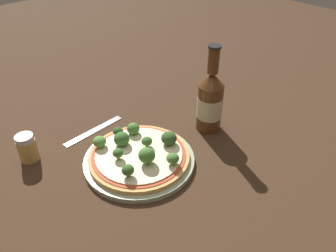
{
  "coord_description": "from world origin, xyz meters",
  "views": [
    {
      "loc": [
        0.44,
        -0.34,
        0.5
      ],
      "look_at": [
        0.01,
        0.08,
        0.06
      ],
      "focal_mm": 35.0,
      "sensor_mm": 36.0,
      "label": 1
    }
  ],
  "objects_px": {
    "fork": "(94,131)",
    "pizza": "(137,155)",
    "pepper_shaker": "(27,148)",
    "beer_bottle": "(210,101)"
  },
  "relations": [
    {
      "from": "fork",
      "to": "pepper_shaker",
      "type": "bearing_deg",
      "value": 173.9
    },
    {
      "from": "beer_bottle",
      "to": "pizza",
      "type": "bearing_deg",
      "value": -96.55
    },
    {
      "from": "pizza",
      "to": "pepper_shaker",
      "type": "bearing_deg",
      "value": -135.85
    },
    {
      "from": "pizza",
      "to": "fork",
      "type": "bearing_deg",
      "value": -177.86
    },
    {
      "from": "fork",
      "to": "pizza",
      "type": "bearing_deg",
      "value": -90.84
    },
    {
      "from": "pepper_shaker",
      "to": "pizza",
      "type": "bearing_deg",
      "value": 44.15
    },
    {
      "from": "pizza",
      "to": "beer_bottle",
      "type": "distance_m",
      "value": 0.23
    },
    {
      "from": "pepper_shaker",
      "to": "fork",
      "type": "relative_size",
      "value": 0.39
    },
    {
      "from": "pizza",
      "to": "pepper_shaker",
      "type": "xyz_separation_m",
      "value": [
        -0.18,
        -0.17,
        0.01
      ]
    },
    {
      "from": "beer_bottle",
      "to": "fork",
      "type": "height_order",
      "value": "beer_bottle"
    }
  ]
}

